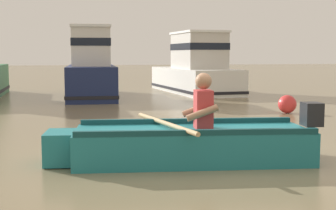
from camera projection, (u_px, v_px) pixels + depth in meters
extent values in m
plane|color=#7A6B4C|center=(204.00, 160.00, 6.43)|extent=(120.00, 120.00, 0.00)
cube|color=#1E727A|center=(192.00, 145.00, 6.31)|extent=(3.21, 1.46, 0.44)
cube|color=#1E727A|center=(61.00, 147.00, 6.16)|extent=(0.47, 0.65, 0.42)
cube|color=#103F43|center=(198.00, 133.00, 5.78)|extent=(3.03, 0.44, 0.08)
cube|color=#103F43|center=(187.00, 121.00, 6.79)|extent=(3.03, 0.44, 0.08)
cube|color=teal|center=(199.00, 132.00, 6.30)|extent=(0.40, 1.04, 0.06)
cylinder|color=black|center=(311.00, 139.00, 6.46)|extent=(0.11, 0.11, 0.54)
cube|color=black|center=(312.00, 114.00, 6.42)|extent=(0.27, 0.31, 0.32)
cube|color=#B23333|center=(203.00, 109.00, 6.28)|extent=(0.26, 0.36, 0.52)
sphere|color=#9E7051|center=(204.00, 81.00, 6.24)|extent=(0.22, 0.22, 0.22)
cylinder|color=#9E7051|center=(202.00, 113.00, 6.06)|extent=(0.43, 0.14, 0.23)
cylinder|color=#9E7051|center=(197.00, 109.00, 6.49)|extent=(0.43, 0.14, 0.23)
cylinder|color=tan|center=(165.00, 123.00, 6.40)|extent=(0.45, 1.97, 0.06)
cube|color=#19234C|center=(91.00, 81.00, 15.92)|extent=(1.74, 4.97, 1.06)
cube|color=black|center=(91.00, 91.00, 15.96)|extent=(1.78, 5.01, 0.10)
cube|color=silver|center=(91.00, 47.00, 15.37)|extent=(1.28, 2.11, 1.21)
cube|color=black|center=(91.00, 43.00, 15.35)|extent=(1.31, 2.14, 0.24)
cube|color=white|center=(90.00, 27.00, 15.30)|extent=(1.34, 2.22, 0.08)
cube|color=white|center=(194.00, 80.00, 18.06)|extent=(2.34, 5.61, 0.91)
cube|color=black|center=(194.00, 88.00, 18.09)|extent=(2.39, 5.66, 0.10)
cube|color=beige|center=(199.00, 51.00, 17.47)|extent=(1.66, 2.42, 1.29)
cube|color=black|center=(199.00, 47.00, 17.45)|extent=(1.69, 2.45, 0.24)
cube|color=white|center=(199.00, 33.00, 17.40)|extent=(1.74, 2.54, 0.08)
sphere|color=red|center=(287.00, 104.00, 11.50)|extent=(0.45, 0.45, 0.45)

